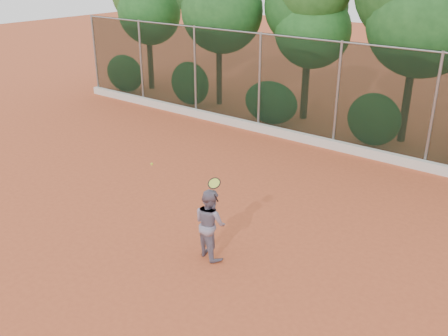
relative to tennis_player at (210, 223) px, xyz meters
The scene contains 7 objects.
ground 1.32m from the tennis_player, 144.80° to the left, with size 80.00×80.00×0.00m, color #C6552E.
concrete_curb 7.51m from the tennis_player, 96.71° to the left, with size 24.00×0.20×0.30m, color silver.
tennis_player is the anchor object (origin of this frame).
chainlink_fence 7.74m from the tennis_player, 96.55° to the left, with size 24.09×0.09×3.50m.
foliage_backdrop 10.36m from the tennis_player, 98.43° to the left, with size 23.70×3.63×7.55m.
tennis_racket 1.02m from the tennis_player, 29.96° to the right, with size 0.30×0.29×0.55m.
tennis_ball_in_flight 2.11m from the tennis_player, behind, with size 0.06×0.06×0.06m.
Camera 1 is at (6.62, -7.66, 5.87)m, focal length 40.00 mm.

